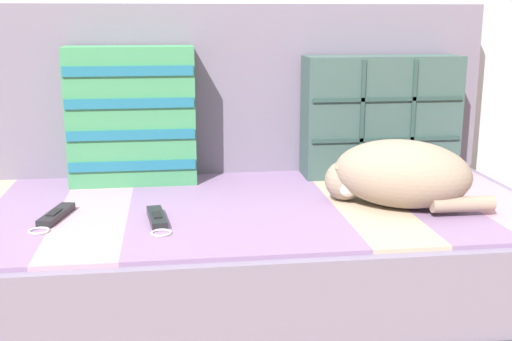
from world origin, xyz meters
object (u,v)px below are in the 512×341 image
(throw_pillow_striped, at_px, (132,116))
(game_remote_near, at_px, (55,216))
(couch, at_px, (199,266))
(sleeping_cat, at_px, (396,175))
(game_remote_far, at_px, (157,219))
(throw_pillow_quilted, at_px, (380,116))

(throw_pillow_striped, xyz_separation_m, game_remote_near, (-0.18, -0.34, -0.19))
(couch, xyz_separation_m, game_remote_near, (-0.35, -0.11, 0.19))
(couch, xyz_separation_m, sleeping_cat, (0.51, -0.11, 0.27))
(couch, height_order, game_remote_far, game_remote_far)
(throw_pillow_quilted, bearing_deg, sleeping_cat, -100.89)
(throw_pillow_striped, bearing_deg, game_remote_far, -79.68)
(throw_pillow_striped, height_order, sleeping_cat, throw_pillow_striped)
(sleeping_cat, height_order, game_remote_near, sleeping_cat)
(couch, relative_size, throw_pillow_striped, 4.71)
(game_remote_near, distance_m, game_remote_far, 0.25)
(throw_pillow_quilted, distance_m, throw_pillow_striped, 0.75)
(sleeping_cat, distance_m, game_remote_near, 0.87)
(throw_pillow_striped, xyz_separation_m, sleeping_cat, (0.69, -0.34, -0.12))
(throw_pillow_striped, distance_m, sleeping_cat, 0.78)
(couch, relative_size, throw_pillow_quilted, 3.95)
(couch, xyz_separation_m, throw_pillow_quilted, (0.58, 0.24, 0.37))
(game_remote_near, bearing_deg, couch, 16.83)
(sleeping_cat, height_order, game_remote_far, sleeping_cat)
(throw_pillow_striped, bearing_deg, game_remote_near, -117.12)
(couch, xyz_separation_m, throw_pillow_striped, (-0.18, 0.24, 0.38))
(throw_pillow_striped, distance_m, game_remote_near, 0.43)
(couch, relative_size, game_remote_near, 9.02)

